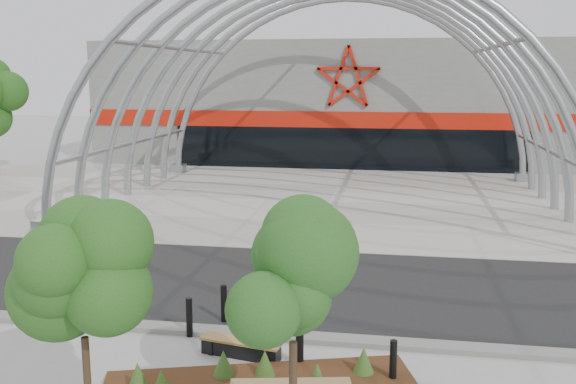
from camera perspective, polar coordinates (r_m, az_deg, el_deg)
name	(u,v)px	position (r m, az deg, el deg)	size (l,w,h in m)	color
ground	(259,332)	(15.32, -2.57, -12.36)	(140.00, 140.00, 0.00)	#9A9A95
road	(285,284)	(18.53, -0.26, -8.18)	(140.00, 7.00, 0.02)	black
forecourt	(329,202)	(30.03, 3.69, -0.88)	(60.00, 17.00, 0.04)	#9E998E
kerb	(257,334)	(15.07, -2.78, -12.51)	(60.00, 0.50, 0.12)	slate
arena_building	(356,100)	(47.37, 6.05, 8.11)	(34.00, 15.24, 8.00)	slate
vault_canopy	(329,202)	(30.03, 3.69, -0.88)	(20.80, 15.80, 20.36)	#93999D
planting_bed	(256,382)	(12.79, -2.83, -16.48)	(6.25, 3.51, 0.63)	#341A0B
street_tree_0	(82,289)	(10.39, -17.86, -8.23)	(1.65, 1.65, 3.77)	#331E14
street_tree_1	(293,293)	(9.73, 0.47, -8.98)	(1.59, 1.59, 3.77)	black
bench_0	(241,349)	(14.08, -4.21, -13.71)	(1.82, 0.73, 0.37)	black
bollard_0	(38,297)	(17.04, -21.33, -8.66)	(0.18, 0.18, 1.13)	black
bollard_1	(224,304)	(15.80, -5.72, -9.86)	(0.15, 0.15, 0.93)	black
bollard_2	(189,317)	(15.09, -8.77, -10.95)	(0.15, 0.15, 0.92)	black
bollard_3	(300,342)	(13.51, 1.04, -13.19)	(0.17, 0.17, 1.04)	black
bollard_4	(393,362)	(13.02, 9.33, -14.67)	(0.14, 0.14, 0.88)	black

